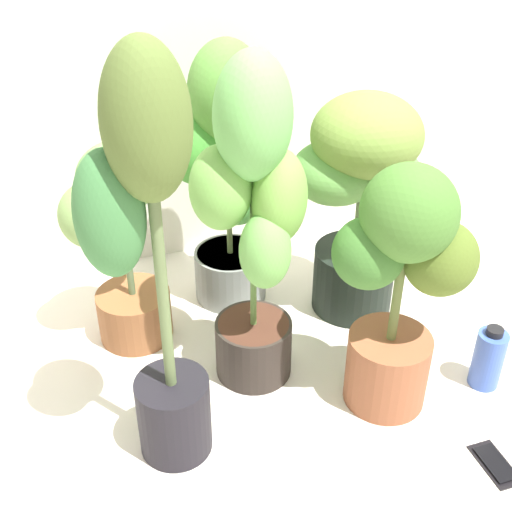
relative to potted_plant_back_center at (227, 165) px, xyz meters
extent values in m
plane|color=silver|center=(0.00, -0.52, -0.49)|extent=(8.00, 8.00, 0.00)
cylinder|color=gray|center=(0.00, 0.01, -0.40)|extent=(0.24, 0.24, 0.17)
cylinder|color=#412A1D|center=(0.00, 0.01, -0.33)|extent=(0.22, 0.22, 0.02)
cylinder|color=olive|center=(0.00, 0.01, -0.01)|extent=(0.02, 0.02, 0.62)
ellipsoid|color=#538937|center=(0.00, 0.01, 0.22)|extent=(0.33, 0.33, 0.30)
ellipsoid|color=#418D32|center=(-0.08, 0.03, 0.06)|extent=(0.30, 0.30, 0.24)
ellipsoid|color=#43813C|center=(0.07, -0.01, 0.04)|extent=(0.27, 0.26, 0.26)
ellipsoid|color=#42893B|center=(0.01, -0.05, -0.07)|extent=(0.27, 0.27, 0.21)
cylinder|color=brown|center=(-0.34, -0.11, -0.41)|extent=(0.23, 0.23, 0.16)
cylinder|color=#44351C|center=(-0.34, -0.11, -0.34)|extent=(0.21, 0.21, 0.02)
cylinder|color=#5B7048|center=(-0.34, -0.11, -0.11)|extent=(0.02, 0.02, 0.44)
ellipsoid|color=#6E9F53|center=(-0.34, -0.11, 0.06)|extent=(0.31, 0.32, 0.20)
ellipsoid|color=#789C52|center=(-0.42, -0.09, -0.06)|extent=(0.21, 0.21, 0.19)
cylinder|color=#2C2520|center=(-0.04, -0.38, -0.40)|extent=(0.22, 0.22, 0.17)
cylinder|color=#49291D|center=(-0.04, -0.38, -0.32)|extent=(0.20, 0.20, 0.02)
cylinder|color=#5B813E|center=(-0.04, -0.38, 0.03)|extent=(0.02, 0.02, 0.69)
ellipsoid|color=#6AB158|center=(-0.04, -0.38, 0.29)|extent=(0.27, 0.28, 0.32)
ellipsoid|color=#70AB4B|center=(-0.11, -0.36, 0.11)|extent=(0.23, 0.23, 0.22)
ellipsoid|color=#75AF47|center=(0.02, -0.40, 0.08)|extent=(0.20, 0.21, 0.25)
ellipsoid|color=#6EB052|center=(-0.02, -0.44, -0.04)|extent=(0.15, 0.14, 0.21)
cylinder|color=black|center=(-0.31, -0.59, -0.38)|extent=(0.18, 0.18, 0.22)
cylinder|color=#472A1F|center=(-0.31, -0.59, -0.28)|extent=(0.17, 0.17, 0.02)
cylinder|color=#5E7144|center=(-0.31, -0.59, 0.10)|extent=(0.03, 0.03, 0.75)
ellipsoid|color=#53672D|center=(-0.31, -0.59, 0.39)|extent=(0.24, 0.24, 0.33)
ellipsoid|color=#3E773F|center=(-0.40, -0.57, 0.19)|extent=(0.17, 0.16, 0.29)
cylinder|color=black|center=(0.37, -0.18, -0.38)|extent=(0.26, 0.26, 0.22)
cylinder|color=#482C1F|center=(0.37, -0.18, -0.28)|extent=(0.24, 0.24, 0.02)
cylinder|color=#5E714A|center=(0.37, -0.18, -0.05)|extent=(0.02, 0.02, 0.44)
ellipsoid|color=olive|center=(0.37, -0.18, 0.12)|extent=(0.40, 0.39, 0.24)
ellipsoid|color=#5D9345|center=(0.29, -0.15, 0.00)|extent=(0.28, 0.27, 0.18)
ellipsoid|color=#5A8C48|center=(0.43, -0.20, -0.02)|extent=(0.34, 0.34, 0.16)
cylinder|color=brown|center=(0.28, -0.60, -0.38)|extent=(0.22, 0.22, 0.21)
cylinder|color=#472B1C|center=(0.28, -0.60, -0.28)|extent=(0.21, 0.21, 0.02)
cylinder|color=olive|center=(0.28, -0.60, -0.06)|extent=(0.02, 0.02, 0.43)
ellipsoid|color=#45742D|center=(0.28, -0.60, 0.10)|extent=(0.31, 0.31, 0.24)
ellipsoid|color=#3C6F2C|center=(0.20, -0.57, -0.01)|extent=(0.22, 0.22, 0.18)
ellipsoid|color=#516724|center=(0.37, -0.62, -0.03)|extent=(0.19, 0.19, 0.19)
cube|color=black|center=(0.43, -0.90, -0.49)|extent=(0.07, 0.14, 0.01)
cube|color=black|center=(0.43, -0.90, -0.48)|extent=(0.06, 0.12, 0.00)
cylinder|color=#3E5FC0|center=(0.57, -0.63, -0.40)|extent=(0.08, 0.08, 0.18)
cylinder|color=black|center=(0.57, -0.63, -0.30)|extent=(0.05, 0.05, 0.02)
camera|label=1|loc=(-0.47, -1.76, 0.84)|focal=45.91mm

